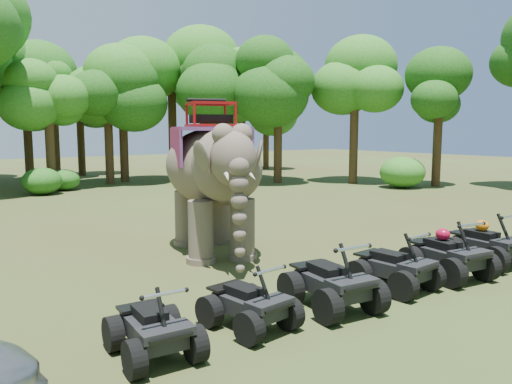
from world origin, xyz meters
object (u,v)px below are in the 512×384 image
atv_2 (332,274)px  atv_5 (487,238)px  atv_1 (249,295)px  elephant (212,176)px  atv_0 (153,319)px  atv_4 (448,248)px  atv_3 (395,260)px

atv_2 → atv_5: size_ratio=0.99×
atv_1 → elephant: bearing=58.2°
elephant → atv_1: 5.74m
atv_0 → atv_4: (7.23, -0.23, 0.11)m
atv_0 → atv_5: 9.02m
atv_1 → atv_3: atv_3 is taller
elephant → atv_0: 6.69m
atv_3 → atv_4: (1.69, -0.17, 0.05)m
atv_0 → atv_2: bearing=2.0°
atv_3 → atv_4: size_ratio=0.93×
atv_2 → atv_3: atv_2 is taller
atv_2 → atv_3: bearing=8.7°
atv_4 → atv_3: bearing=-177.9°
elephant → atv_0: size_ratio=3.24×
elephant → atv_5: 7.32m
atv_2 → atv_4: atv_4 is taller
elephant → atv_2: 5.41m
atv_1 → atv_3: (3.75, -0.09, 0.06)m
atv_1 → atv_5: atv_5 is taller
atv_1 → atv_4: atv_4 is taller
elephant → atv_0: elephant is taller
elephant → atv_4: (3.13, -5.29, -1.43)m
atv_0 → atv_1: bearing=5.0°
atv_3 → atv_4: 1.70m
atv_1 → atv_5: (7.23, -0.20, 0.10)m
atv_2 → atv_4: bearing=5.2°
elephant → atv_5: (4.93, -5.23, -1.44)m
elephant → atv_5: size_ratio=2.73×
atv_3 → atv_5: bearing=-5.9°
atv_3 → atv_0: bearing=175.2°
elephant → atv_0: bearing=-111.1°
atv_2 → atv_3: 1.94m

